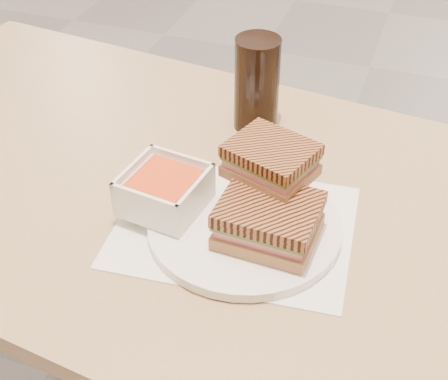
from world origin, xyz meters
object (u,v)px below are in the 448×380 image
(panini_lower, at_px, (269,220))
(main_table, at_px, (163,231))
(soup_bowl, at_px, (165,191))
(cola_glass, at_px, (257,84))
(plate, at_px, (244,226))

(panini_lower, bearing_deg, main_table, 155.47)
(main_table, distance_m, soup_bowl, 0.18)
(main_table, xyz_separation_m, cola_glass, (0.10, 0.19, 0.19))
(plate, bearing_deg, soup_bowl, -178.20)
(main_table, distance_m, plate, 0.22)
(soup_bowl, bearing_deg, panini_lower, -5.36)
(main_table, height_order, panini_lower, panini_lower)
(plate, distance_m, cola_glass, 0.28)
(soup_bowl, bearing_deg, cola_glass, 78.89)
(plate, relative_size, cola_glass, 1.68)
(main_table, height_order, cola_glass, cola_glass)
(panini_lower, relative_size, cola_glass, 0.83)
(panini_lower, bearing_deg, cola_glass, 110.22)
(main_table, relative_size, panini_lower, 9.59)
(main_table, bearing_deg, panini_lower, -24.53)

